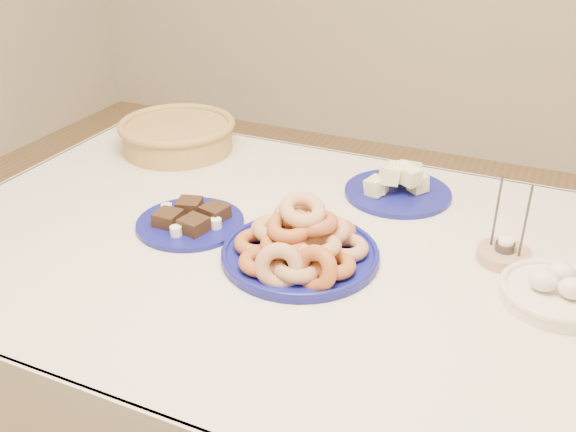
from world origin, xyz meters
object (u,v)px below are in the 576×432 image
Objects in this scene: dining_table at (297,285)px; brownie_plate at (191,221)px; donut_platter at (300,245)px; candle_holder at (504,253)px; melon_plate at (398,185)px; egg_bowl at (556,292)px; wicker_basket at (177,134)px.

dining_table is 0.29m from brownie_plate.
candle_holder is at bearing 24.19° from donut_platter.
donut_platter is (0.03, -0.05, 0.15)m from dining_table.
candle_holder is at bearing -36.38° from melon_plate.
donut_platter is at bearing -172.59° from egg_bowl.
donut_platter reaches higher than melon_plate.
candle_holder is at bearing 135.11° from egg_bowl.
brownie_plate is at bearing -53.66° from wicker_basket.
donut_platter is 1.42× the size of brownie_plate.
brownie_plate is 0.48m from wicker_basket.
dining_table is at bearing -163.57° from candle_holder.
egg_bowl is (0.80, 0.03, 0.01)m from brownie_plate.
candle_holder reaches higher than dining_table.
dining_table is at bearing 119.56° from donut_platter.
melon_plate is at bearing 141.05° from egg_bowl.
donut_platter is 0.30m from brownie_plate.
candle_holder reaches higher than brownie_plate.
brownie_plate is at bearing -168.17° from candle_holder.
donut_platter is at bearing -60.44° from dining_table.
dining_table is 4.33× the size of donut_platter.
wicker_basket is at bearing 166.12° from candle_holder.
wicker_basket is 1.64× the size of egg_bowl.
melon_plate is at bearing 75.38° from donut_platter.
donut_platter is at bearing -104.62° from melon_plate.
wicker_basket reaches higher than brownie_plate.
donut_platter reaches higher than egg_bowl.
donut_platter reaches higher than wicker_basket.
brownie_plate is at bearing -137.75° from melon_plate.
dining_table is 0.46m from candle_holder.
egg_bowl reaches higher than dining_table.
melon_plate is (0.10, 0.39, -0.01)m from donut_platter.
brownie_plate is at bearing -177.65° from egg_bowl.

